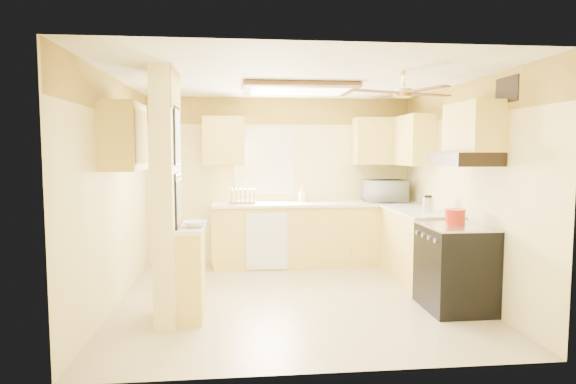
{
  "coord_description": "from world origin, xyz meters",
  "views": [
    {
      "loc": [
        -0.64,
        -5.41,
        1.71
      ],
      "look_at": [
        -0.04,
        0.35,
        1.21
      ],
      "focal_mm": 30.0,
      "sensor_mm": 36.0,
      "label": 1
    }
  ],
  "objects": [
    {
      "name": "floor",
      "position": [
        0.0,
        0.0,
        0.0
      ],
      "size": [
        4.0,
        4.0,
        0.0
      ],
      "primitive_type": "plane",
      "color": "beige",
      "rests_on": "ground"
    },
    {
      "name": "range_hood",
      "position": [
        1.74,
        -0.55,
        1.62
      ],
      "size": [
        0.5,
        0.76,
        0.14
      ],
      "primitive_type": "cube",
      "color": "black",
      "rests_on": "upper_cab_over_stove"
    },
    {
      "name": "upper_cab_right",
      "position": [
        1.82,
        1.25,
        1.85
      ],
      "size": [
        0.35,
        1.0,
        0.7
      ],
      "primitive_type": "cube",
      "color": "#FFD966",
      "rests_on": "wall_right"
    },
    {
      "name": "upper_cab_back_left",
      "position": [
        -0.85,
        1.72,
        1.85
      ],
      "size": [
        0.6,
        0.35,
        0.7
      ],
      "primitive_type": "cube",
      "color": "#FFD966",
      "rests_on": "wall_back"
    },
    {
      "name": "utensil_crock",
      "position": [
        0.32,
        1.72,
        1.02
      ],
      "size": [
        0.12,
        0.12,
        0.24
      ],
      "color": "white",
      "rests_on": "countertop_back"
    },
    {
      "name": "ceiling_fan",
      "position": [
        1.0,
        -0.7,
        2.29
      ],
      "size": [
        1.15,
        1.15,
        0.26
      ],
      "color": "gold",
      "rests_on": "ceiling"
    },
    {
      "name": "poster_menu",
      "position": [
        -1.24,
        -0.55,
        1.85
      ],
      "size": [
        0.02,
        0.42,
        0.57
      ],
      "color": "black",
      "rests_on": "partition_column"
    },
    {
      "name": "poster_nashville",
      "position": [
        -1.24,
        -0.55,
        1.2
      ],
      "size": [
        0.02,
        0.42,
        0.57
      ],
      "color": "black",
      "rests_on": "partition_column"
    },
    {
      "name": "wall_right",
      "position": [
        2.0,
        0.0,
        1.25
      ],
      "size": [
        0.0,
        3.8,
        3.8
      ],
      "primitive_type": "plane",
      "rotation": [
        1.57,
        0.0,
        -1.57
      ],
      "color": "#F8E697",
      "rests_on": "floor"
    },
    {
      "name": "upper_cab_back_right",
      "position": [
        1.55,
        1.72,
        1.85
      ],
      "size": [
        0.9,
        0.35,
        0.7
      ],
      "primitive_type": "cube",
      "color": "#FFD966",
      "rests_on": "wall_back"
    },
    {
      "name": "kettle",
      "position": [
        1.72,
        0.35,
        1.04
      ],
      "size": [
        0.14,
        0.14,
        0.21
      ],
      "color": "silver",
      "rests_on": "countertop_right"
    },
    {
      "name": "dishwasher_panel",
      "position": [
        -0.25,
        1.29,
        0.43
      ],
      "size": [
        0.58,
        0.02,
        0.8
      ],
      "primitive_type": "cube",
      "color": "white",
      "rests_on": "lower_cabinets_back"
    },
    {
      "name": "countertop_right",
      "position": [
        1.69,
        0.6,
        0.92
      ],
      "size": [
        0.64,
        1.44,
        0.04
      ],
      "primitive_type": "cube",
      "color": "white",
      "rests_on": "lower_cabinets_right"
    },
    {
      "name": "partition_column",
      "position": [
        -1.35,
        -0.55,
        1.25
      ],
      "size": [
        0.2,
        0.7,
        2.5
      ],
      "primitive_type": "cube",
      "color": "#F8E697",
      "rests_on": "floor"
    },
    {
      "name": "ledge_top",
      "position": [
        -1.13,
        -0.55,
        0.92
      ],
      "size": [
        0.28,
        0.58,
        0.04
      ],
      "primitive_type": "cube",
      "color": "white",
      "rests_on": "partition_ledge"
    },
    {
      "name": "upper_cab_left_wall",
      "position": [
        -1.82,
        -0.25,
        1.85
      ],
      "size": [
        0.35,
        0.75,
        0.7
      ],
      "primitive_type": "cube",
      "color": "#FFD966",
      "rests_on": "wall_left"
    },
    {
      "name": "vent_grate",
      "position": [
        1.98,
        -0.9,
        2.3
      ],
      "size": [
        0.02,
        0.4,
        0.25
      ],
      "primitive_type": "cube",
      "color": "black",
      "rests_on": "wall_right"
    },
    {
      "name": "lower_cabinets_back",
      "position": [
        0.5,
        1.6,
        0.45
      ],
      "size": [
        3.0,
        0.6,
        0.9
      ],
      "primitive_type": "cube",
      "color": "#FFD966",
      "rests_on": "floor"
    },
    {
      "name": "ceiling",
      "position": [
        0.0,
        0.0,
        2.5
      ],
      "size": [
        4.0,
        4.0,
        0.0
      ],
      "primitive_type": "plane",
      "rotation": [
        3.14,
        0.0,
        0.0
      ],
      "color": "white",
      "rests_on": "wall_back"
    },
    {
      "name": "ceiling_light_panel",
      "position": [
        0.1,
        0.5,
        2.46
      ],
      "size": [
        1.35,
        0.95,
        0.06
      ],
      "color": "brown",
      "rests_on": "ceiling"
    },
    {
      "name": "wallpaper_border",
      "position": [
        0.0,
        1.88,
        2.3
      ],
      "size": [
        4.0,
        0.02,
        0.4
      ],
      "primitive_type": "cube",
      "color": "yellow",
      "rests_on": "wall_back"
    },
    {
      "name": "microwave",
      "position": [
        1.55,
        1.59,
        1.1
      ],
      "size": [
        0.62,
        0.44,
        0.33
      ],
      "primitive_type": "imported",
      "rotation": [
        0.0,
        0.0,
        3.21
      ],
      "color": "white",
      "rests_on": "countertop_back"
    },
    {
      "name": "wall_front",
      "position": [
        0.0,
        -1.9,
        1.25
      ],
      "size": [
        4.0,
        0.0,
        4.0
      ],
      "primitive_type": "plane",
      "rotation": [
        -1.57,
        0.0,
        0.0
      ],
      "color": "#F8E697",
      "rests_on": "floor"
    },
    {
      "name": "countertop_back",
      "position": [
        0.5,
        1.59,
        0.92
      ],
      "size": [
        3.04,
        0.64,
        0.04
      ],
      "primitive_type": "cube",
      "color": "white",
      "rests_on": "lower_cabinets_back"
    },
    {
      "name": "dutch_oven",
      "position": [
        1.72,
        -0.4,
        0.99
      ],
      "size": [
        0.23,
        0.23,
        0.15
      ],
      "color": "red",
      "rests_on": "stove"
    },
    {
      "name": "dish_rack",
      "position": [
        -0.58,
        1.57,
        1.02
      ],
      "size": [
        0.4,
        0.32,
        0.22
      ],
      "color": "tan",
      "rests_on": "countertop_back"
    },
    {
      "name": "window",
      "position": [
        -0.25,
        1.89,
        1.55
      ],
      "size": [
        0.92,
        0.02,
        1.02
      ],
      "color": "white",
      "rests_on": "wall_back"
    },
    {
      "name": "wall_left",
      "position": [
        -2.0,
        0.0,
        1.25
      ],
      "size": [
        0.0,
        3.8,
        3.8
      ],
      "primitive_type": "plane",
      "rotation": [
        1.57,
        0.0,
        1.57
      ],
      "color": "#F8E697",
      "rests_on": "floor"
    },
    {
      "name": "wall_back",
      "position": [
        0.0,
        1.9,
        1.25
      ],
      "size": [
        4.0,
        0.0,
        4.0
      ],
      "primitive_type": "plane",
      "rotation": [
        1.57,
        0.0,
        0.0
      ],
      "color": "#F8E697",
      "rests_on": "floor"
    },
    {
      "name": "lower_cabinets_right",
      "position": [
        1.7,
        0.6,
        0.45
      ],
      "size": [
        0.6,
        1.4,
        0.9
      ],
      "primitive_type": "cube",
      "color": "#FFD966",
      "rests_on": "floor"
    },
    {
      "name": "partition_ledge",
      "position": [
        -1.13,
        -0.55,
        0.45
      ],
      "size": [
        0.25,
        0.55,
        0.9
      ],
      "primitive_type": "cube",
      "color": "#FFD966",
      "rests_on": "floor"
    },
    {
      "name": "stove",
      "position": [
        1.67,
        -0.55,
        0.46
      ],
      "size": [
        0.68,
        0.77,
        0.92
      ],
      "color": "black",
      "rests_on": "floor"
    },
    {
      "name": "bowl",
      "position": [
        -1.08,
        -0.55,
        0.97
      ],
      "size": [
        0.28,
        0.28,
        0.06
      ],
      "primitive_type": "imported",
      "rotation": [
        0.0,
        0.0,
        0.14
      ],
      "color": "white",
      "rests_on": "ledge_top"
    },
    {
      "name": "upper_cab_over_stove",
      "position": [
        1.82,
        -0.55,
        1.95
      ],
      "size": [
        0.35,
        0.76,
        0.52
      ],
      "primitive_type": "cube",
      "color": "#FFD966",
      "rests_on": "wall_right"
    }
  ]
}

